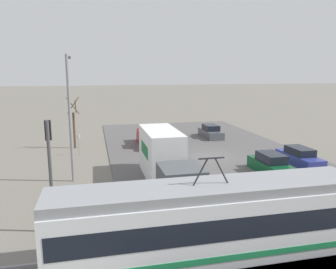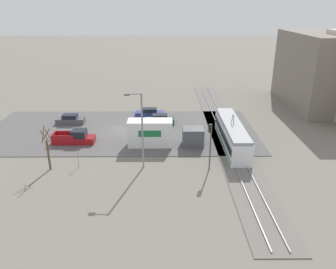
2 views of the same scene
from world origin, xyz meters
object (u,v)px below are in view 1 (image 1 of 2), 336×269
object	(u,v)px
pickup_truck	(149,139)
street_lamp_near_crossing	(70,110)
light_rail_tram	(210,221)
box_truck	(165,160)
traffic_light_pole	(50,161)
no_parking_sign	(79,142)
sedan_car_2	(211,132)
sedan_car_0	(299,157)
sedan_car_1	(271,165)
street_tree	(74,125)

from	to	relation	value
pickup_truck	street_lamp_near_crossing	distance (m)	12.81
light_rail_tram	box_truck	bearing A→B (deg)	-90.86
traffic_light_pole	no_parking_sign	distance (m)	15.40
sedan_car_2	no_parking_sign	world-z (taller)	no_parking_sign
light_rail_tram	street_lamp_near_crossing	size ratio (longest dim) A/B	1.49
sedan_car_0	street_lamp_near_crossing	bearing A→B (deg)	-0.18
sedan_car_1	sedan_car_0	bearing A→B (deg)	26.16
street_tree	light_rail_tram	bearing A→B (deg)	106.54
sedan_car_1	sedan_car_2	world-z (taller)	sedan_car_1
light_rail_tram	traffic_light_pole	world-z (taller)	traffic_light_pole
traffic_light_pole	street_tree	distance (m)	18.41
street_tree	street_lamp_near_crossing	distance (m)	10.94
box_truck	sedan_car_0	distance (m)	12.33
light_rail_tram	sedan_car_0	world-z (taller)	light_rail_tram
no_parking_sign	pickup_truck	bearing A→B (deg)	-162.45
sedan_car_2	light_rail_tram	bearing A→B (deg)	-110.31
no_parking_sign	street_tree	bearing A→B (deg)	-80.54
street_lamp_near_crossing	box_truck	bearing A→B (deg)	161.53
light_rail_tram	pickup_truck	xyz separation A→B (m)	(-1.00, -21.31, -0.83)
pickup_truck	traffic_light_pole	world-z (taller)	traffic_light_pole
street_lamp_near_crossing	traffic_light_pole	bearing A→B (deg)	86.27
traffic_light_pole	no_parking_sign	world-z (taller)	traffic_light_pole
pickup_truck	sedan_car_0	size ratio (longest dim) A/B	1.18
box_truck	no_parking_sign	size ratio (longest dim) A/B	4.90
traffic_light_pole	street_tree	xyz separation A→B (m)	(-0.11, -18.37, -1.19)
street_tree	no_parking_sign	size ratio (longest dim) A/B	2.56
pickup_truck	sedan_car_1	bearing A→B (deg)	123.09
sedan_car_2	street_lamp_near_crossing	size ratio (longest dim) A/B	0.49
street_lamp_near_crossing	no_parking_sign	distance (m)	8.38
light_rail_tram	sedan_car_1	bearing A→B (deg)	-131.20
pickup_truck	sedan_car_2	xyz separation A→B (m)	(-7.89, -2.72, -0.09)
sedan_car_0	sedan_car_1	bearing A→B (deg)	26.16
traffic_light_pole	light_rail_tram	bearing A→B (deg)	150.11
sedan_car_0	sedan_car_1	distance (m)	4.15
sedan_car_2	street_lamp_near_crossing	world-z (taller)	street_lamp_near_crossing
no_parking_sign	light_rail_tram	bearing A→B (deg)	107.66
pickup_truck	street_lamp_near_crossing	bearing A→B (deg)	53.33
box_truck	pickup_truck	bearing A→B (deg)	-94.15
sedan_car_2	traffic_light_pole	world-z (taller)	traffic_light_pole
sedan_car_1	traffic_light_pole	bearing A→B (deg)	-158.88
sedan_car_0	no_parking_sign	bearing A→B (deg)	-22.24
pickup_truck	no_parking_sign	bearing A→B (deg)	17.55
light_rail_tram	street_tree	bearing A→B (deg)	-73.46
box_truck	sedan_car_0	size ratio (longest dim) A/B	2.10
light_rail_tram	street_lamp_near_crossing	bearing A→B (deg)	-61.94
light_rail_tram	traffic_light_pole	distance (m)	7.98
sedan_car_1	no_parking_sign	bearing A→B (deg)	147.44
box_truck	street_lamp_near_crossing	size ratio (longest dim) A/B	1.12
street_lamp_near_crossing	pickup_truck	bearing A→B (deg)	-126.67
pickup_truck	sedan_car_2	distance (m)	8.35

